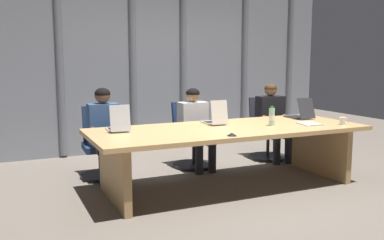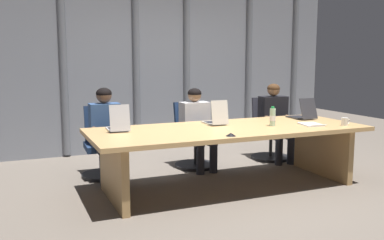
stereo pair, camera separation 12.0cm
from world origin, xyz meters
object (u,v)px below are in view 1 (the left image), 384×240
(spiral_notepad, at_px, (310,124))
(conference_mic_left_side, at_px, (232,134))
(laptop_left_mid, at_px, (215,119))
(person_center, at_px, (273,117))
(laptop_left_end, at_px, (118,126))
(office_chair_left_mid, at_px, (192,143))
(person_left_end, at_px, (105,128))
(office_chair_left_end, at_px, (102,151))
(water_bottle_primary, at_px, (272,117))
(laptop_center, at_px, (300,114))
(office_chair_center, at_px, (267,136))
(coffee_mug_near, at_px, (343,121))
(person_left_mid, at_px, (196,124))

(spiral_notepad, bearing_deg, conference_mic_left_side, -156.91)
(laptop_left_mid, bearing_deg, person_center, -61.59)
(laptop_left_end, xyz_separation_m, person_center, (2.57, 0.67, -0.13))
(office_chair_left_mid, xyz_separation_m, conference_mic_left_side, (-0.27, -1.62, 0.41))
(person_left_end, height_order, conference_mic_left_side, person_left_end)
(office_chair_left_end, distance_m, person_center, 2.61)
(laptop_left_end, relative_size, spiral_notepad, 1.14)
(office_chair_left_mid, xyz_separation_m, person_center, (1.28, -0.15, 0.32))
(spiral_notepad, bearing_deg, water_bottle_primary, 175.71)
(laptop_center, bearing_deg, office_chair_center, -1.20)
(person_center, relative_size, coffee_mug_near, 9.37)
(laptop_left_end, height_order, office_chair_left_mid, laptop_left_end)
(office_chair_left_end, height_order, person_left_end, person_left_end)
(person_left_mid, xyz_separation_m, spiral_notepad, (1.02, -1.18, 0.10))
(laptop_left_end, height_order, water_bottle_primary, laptop_left_end)
(laptop_left_mid, bearing_deg, office_chair_left_mid, -2.14)
(office_chair_center, distance_m, coffee_mug_near, 1.58)
(laptop_left_mid, xyz_separation_m, conference_mic_left_side, (-0.21, -0.80, -0.04))
(office_chair_center, bearing_deg, water_bottle_primary, -24.12)
(person_left_mid, distance_m, conference_mic_left_side, 1.49)
(laptop_center, height_order, office_chair_center, laptop_center)
(office_chair_left_end, relative_size, coffee_mug_near, 7.37)
(person_left_end, height_order, spiral_notepad, person_left_end)
(laptop_left_mid, xyz_separation_m, office_chair_left_mid, (0.06, 0.82, -0.45))
(office_chair_center, height_order, conference_mic_left_side, office_chair_center)
(spiral_notepad, bearing_deg, laptop_left_mid, 164.49)
(office_chair_left_mid, bearing_deg, coffee_mug_near, 35.90)
(office_chair_center, bearing_deg, laptop_center, 6.13)
(water_bottle_primary, xyz_separation_m, spiral_notepad, (0.48, -0.13, -0.10))
(office_chair_center, bearing_deg, laptop_left_end, -64.24)
(laptop_left_mid, xyz_separation_m, person_left_end, (-1.23, 0.67, -0.13))
(office_chair_left_end, distance_m, office_chair_left_mid, 1.30)
(laptop_left_end, bearing_deg, office_chair_left_end, 3.73)
(laptop_left_end, height_order, laptop_center, laptop_left_end)
(coffee_mug_near, bearing_deg, person_center, 93.54)
(office_chair_center, relative_size, person_left_mid, 0.83)
(person_left_end, xyz_separation_m, spiral_notepad, (2.29, -1.18, 0.07))
(office_chair_center, distance_m, spiral_notepad, 1.42)
(office_chair_left_mid, relative_size, coffee_mug_near, 7.40)
(laptop_center, height_order, water_bottle_primary, laptop_center)
(laptop_left_end, xyz_separation_m, coffee_mug_near, (2.65, -0.70, -0.01))
(office_chair_center, bearing_deg, laptop_left_mid, -50.45)
(laptop_left_end, height_order, office_chair_center, laptop_left_end)
(laptop_left_mid, height_order, person_left_mid, person_left_mid)
(laptop_left_mid, height_order, office_chair_center, laptop_left_mid)
(laptop_left_end, xyz_separation_m, office_chair_center, (2.57, 0.82, -0.44))
(person_center, xyz_separation_m, water_bottle_primary, (-0.76, -1.06, 0.18))
(person_left_end, bearing_deg, office_chair_center, 93.44)
(spiral_notepad, bearing_deg, laptop_center, 74.35)
(laptop_left_mid, xyz_separation_m, office_chair_center, (1.34, 0.82, -0.44))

